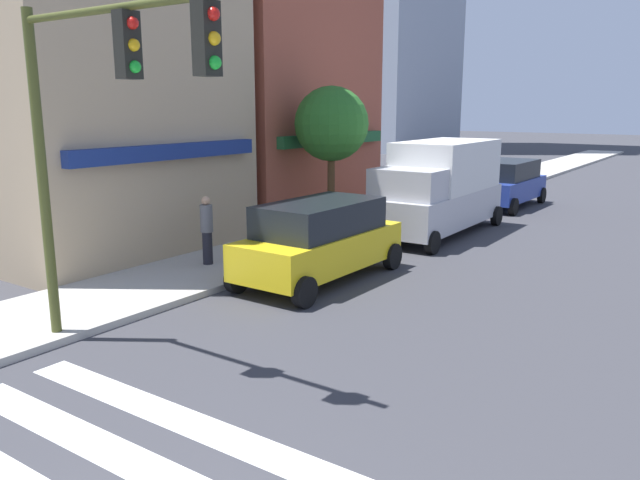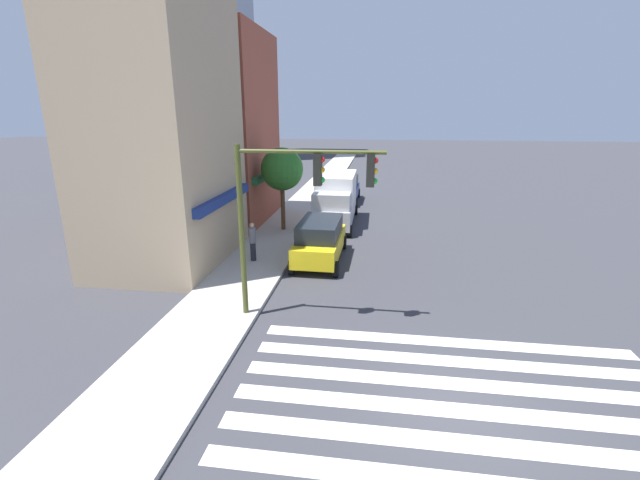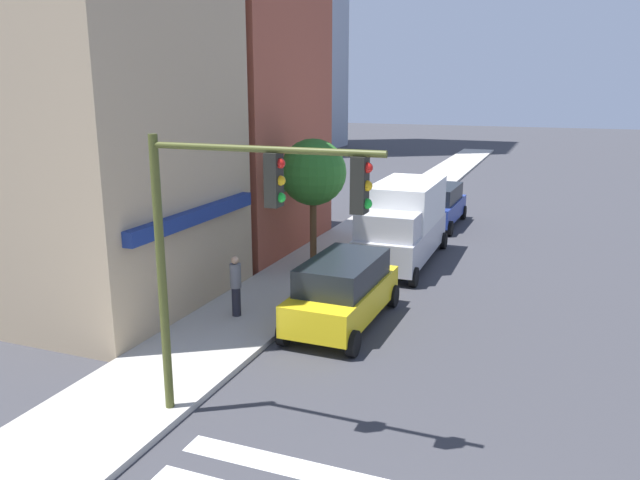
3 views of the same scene
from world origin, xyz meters
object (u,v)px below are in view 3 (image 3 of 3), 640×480
suv_blue (438,204)px  suv_yellow (343,290)px  street_tree (313,173)px  traffic_signal (237,224)px  box_truck_silver (403,222)px  pedestrian_grey_coat (236,285)px

suv_blue → suv_yellow: bearing=-179.0°
suv_yellow → street_tree: size_ratio=1.02×
traffic_signal → street_tree: traffic_signal is taller
box_truck_silver → pedestrian_grey_coat: (-7.70, 2.96, -0.51)m
suv_blue → pedestrian_grey_coat: suv_blue is taller
box_truck_silver → street_tree: size_ratio=1.34×
pedestrian_grey_coat → street_tree: 6.07m
pedestrian_grey_coat → suv_blue: bearing=-74.1°
street_tree → traffic_signal: bearing=-165.2°
traffic_signal → street_tree: size_ratio=1.24×
suv_yellow → suv_blue: same height
suv_yellow → box_truck_silver: 6.88m
suv_blue → pedestrian_grey_coat: (-14.60, 2.96, 0.04)m
box_truck_silver → suv_blue: box_truck_silver is taller
traffic_signal → box_truck_silver: traffic_signal is taller
suv_blue → street_tree: 9.84m
box_truck_silver → suv_blue: 6.92m
suv_yellow → pedestrian_grey_coat: bearing=106.6°
box_truck_silver → traffic_signal: bearing=179.6°
box_truck_silver → suv_blue: (6.90, 0.00, -0.56)m
traffic_signal → box_truck_silver: size_ratio=0.92×
suv_blue → box_truck_silver: bearing=-179.0°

